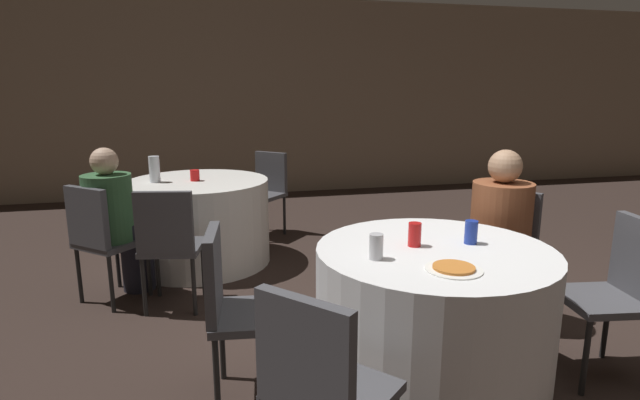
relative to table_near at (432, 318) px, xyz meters
name	(u,v)px	position (x,y,z in m)	size (l,w,h in m)	color
ground_plane	(460,373)	(0.21, 0.05, -0.38)	(16.00, 16.00, 0.00)	#332621
wall_back	(293,98)	(0.21, 5.22, 1.02)	(16.00, 0.06, 2.80)	gray
table_near	(432,318)	(0.00, 0.00, 0.00)	(1.20, 1.20, 0.75)	white
table_far	(200,222)	(-1.17, 2.25, 0.00)	(1.23, 1.23, 0.75)	white
chair_near_northeast	(504,243)	(0.80, 0.61, 0.16)	(0.56, 0.56, 0.88)	#47474C
chair_near_east	(620,283)	(1.00, -0.15, 0.16)	(0.46, 0.45, 0.88)	#47474C
chair_near_southwest	(319,382)	(-0.76, -0.67, 0.16)	(0.56, 0.56, 0.88)	#47474C
chair_near_west	(233,299)	(-1.00, 0.12, 0.16)	(0.45, 0.44, 0.88)	#47474C
chair_far_northeast	(266,185)	(-0.48, 3.00, 0.16)	(0.57, 0.57, 0.88)	#47474C
chair_far_southwest	(100,233)	(-1.86, 1.48, 0.16)	(0.56, 0.56, 0.88)	#47474C
chair_far_south	(169,238)	(-1.37, 1.24, 0.16)	(0.47, 0.47, 0.88)	#47474C
person_floral_shirt	(496,238)	(0.68, 0.52, 0.23)	(0.51, 0.50, 1.17)	#4C4238
person_green_jacket	(118,222)	(-1.75, 1.60, 0.20)	(0.47, 0.48, 1.13)	black
pizza_plate_near	(454,268)	(-0.06, -0.30, 0.38)	(0.25, 0.25, 0.02)	white
soda_can_silver	(376,247)	(-0.34, -0.08, 0.44)	(0.07, 0.07, 0.12)	silver
soda_can_red	(415,235)	(-0.09, 0.06, 0.44)	(0.07, 0.07, 0.12)	red
soda_can_blue	(471,232)	(0.22, 0.04, 0.44)	(0.07, 0.07, 0.12)	#1E38A5
bottle_far	(154,169)	(-1.53, 2.23, 0.49)	(0.09, 0.09, 0.22)	silver
cup_far	(195,175)	(-1.19, 2.22, 0.42)	(0.08, 0.08, 0.10)	red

